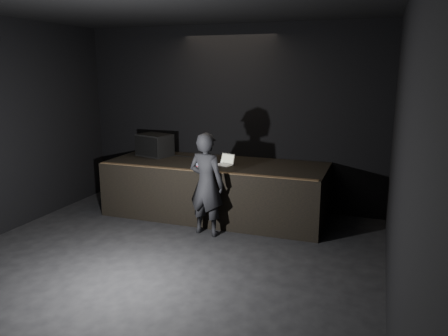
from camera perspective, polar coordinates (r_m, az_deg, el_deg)
The scene contains 11 objects.
ground at distance 5.97m, azimuth -10.68°, elevation -14.03°, with size 7.00×7.00×0.00m, color black.
room_walls at distance 5.38m, azimuth -11.57°, elevation 5.61°, with size 6.10×7.10×3.52m.
stage_riser at distance 8.10m, azimuth -1.07°, elevation -2.77°, with size 4.00×1.50×1.00m, color black.
riser_lip at distance 7.33m, azimuth -3.05°, elevation -0.36°, with size 3.92×0.10×0.01m, color brown.
stage_monitor at distance 8.70m, azimuth -9.08°, elevation 2.98°, with size 0.75×0.63×0.43m.
cable at distance 8.58m, azimuth -5.45°, elevation 1.56°, with size 0.02×0.02×0.85m, color black.
laptop at distance 7.78m, azimuth 0.18°, elevation 0.76°, with size 0.35×0.33×0.20m.
beer_can at distance 7.52m, azimuth -3.41°, elevation 0.53°, with size 0.06×0.06×0.15m.
plastic_cup at distance 8.44m, azimuth -3.31°, elevation 1.66°, with size 0.07×0.07×0.09m, color white.
wii_remote at distance 7.29m, azimuth -1.01°, elevation -0.36°, with size 0.04×0.16×0.03m, color white.
person at distance 7.08m, azimuth -2.31°, elevation -2.13°, with size 0.62×0.41×1.70m, color black.
Camera 1 is at (2.78, -4.56, 2.67)m, focal length 35.00 mm.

